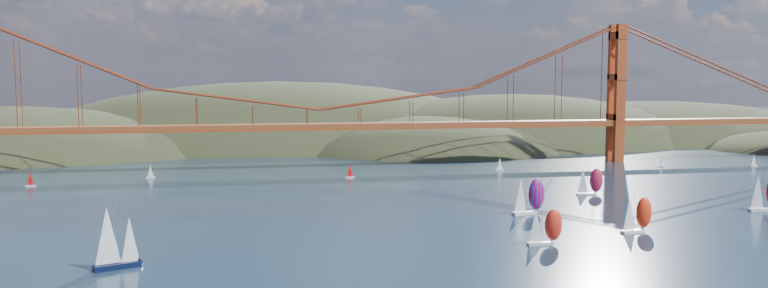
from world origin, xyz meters
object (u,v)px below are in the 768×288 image
(sloop_navy, at_px, (114,238))
(racer_3, at_px, (589,181))
(racer_1, at_px, (636,214))
(racer_0, at_px, (544,226))
(racer_rwb, at_px, (528,195))
(racer_2, at_px, (766,192))

(sloop_navy, bearing_deg, racer_3, 2.92)
(racer_1, bearing_deg, racer_0, -174.36)
(sloop_navy, relative_size, racer_1, 1.43)
(racer_0, bearing_deg, racer_rwb, 74.99)
(racer_0, bearing_deg, racer_1, 17.65)
(racer_3, height_order, racer_rwb, racer_rwb)
(sloop_navy, relative_size, racer_3, 1.44)
(racer_2, height_order, racer_3, racer_2)
(sloop_navy, xyz_separation_m, racer_rwb, (94.36, 35.75, -0.86))
(racer_0, distance_m, racer_rwb, 33.91)
(racer_3, xyz_separation_m, racer_rwb, (-28.76, -24.72, 0.61))
(sloop_navy, distance_m, racer_rwb, 100.91)
(racer_2, distance_m, racer_rwb, 62.54)
(racer_1, bearing_deg, sloop_navy, 174.61)
(racer_1, distance_m, racer_rwb, 29.61)
(racer_0, relative_size, racer_2, 0.81)
(racer_0, distance_m, racer_2, 75.74)
(racer_3, bearing_deg, racer_rwb, -133.15)
(racer_3, distance_m, racer_rwb, 37.93)
(racer_1, bearing_deg, racer_rwb, 111.07)
(racer_1, distance_m, racer_3, 51.52)
(racer_0, height_order, racer_1, racer_1)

